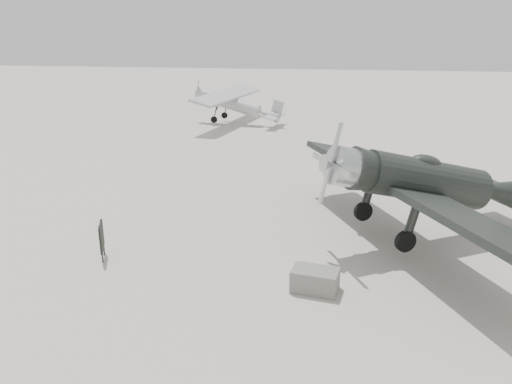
{
  "coord_description": "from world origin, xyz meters",
  "views": [
    {
      "loc": [
        0.95,
        -17.2,
        7.96
      ],
      "look_at": [
        -1.95,
        1.85,
        1.5
      ],
      "focal_mm": 35.0,
      "sensor_mm": 36.0,
      "label": 1
    }
  ],
  "objects_px": {
    "lowwing_monoplane": "(435,183)",
    "highwing_monoplane": "(234,101)",
    "equipment_block": "(315,280)",
    "sign_board": "(101,237)"
  },
  "relations": [
    {
      "from": "lowwing_monoplane",
      "to": "highwing_monoplane",
      "type": "distance_m",
      "value": 25.44
    },
    {
      "from": "highwing_monoplane",
      "to": "lowwing_monoplane",
      "type": "bearing_deg",
      "value": -50.09
    },
    {
      "from": "equipment_block",
      "to": "sign_board",
      "type": "distance_m",
      "value": 7.68
    },
    {
      "from": "lowwing_monoplane",
      "to": "equipment_block",
      "type": "xyz_separation_m",
      "value": [
        -4.25,
        -4.57,
        -1.97
      ]
    },
    {
      "from": "lowwing_monoplane",
      "to": "equipment_block",
      "type": "height_order",
      "value": "lowwing_monoplane"
    },
    {
      "from": "lowwing_monoplane",
      "to": "equipment_block",
      "type": "bearing_deg",
      "value": -158.13
    },
    {
      "from": "highwing_monoplane",
      "to": "sign_board",
      "type": "xyz_separation_m",
      "value": [
        0.22,
        -25.85,
        -1.1
      ]
    },
    {
      "from": "highwing_monoplane",
      "to": "equipment_block",
      "type": "xyz_separation_m",
      "value": [
        7.8,
        -26.97,
        -1.58
      ]
    },
    {
      "from": "lowwing_monoplane",
      "to": "sign_board",
      "type": "bearing_deg",
      "value": 171.02
    },
    {
      "from": "lowwing_monoplane",
      "to": "sign_board",
      "type": "relative_size",
      "value": 9.46
    }
  ]
}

